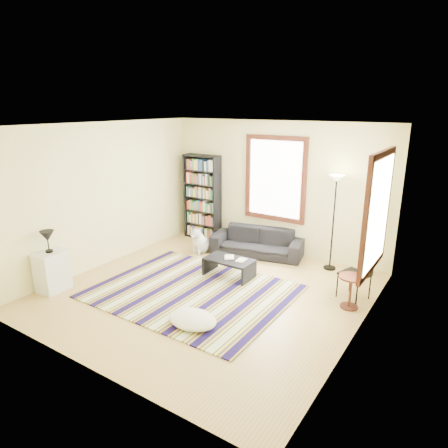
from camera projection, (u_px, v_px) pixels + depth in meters
The scene contains 21 objects.
floor at pixel (208, 294), 6.91m from camera, with size 5.00×5.00×0.10m, color tan.
ceiling at pixel (206, 122), 6.07m from camera, with size 5.00×5.00×0.10m, color white.
wall_back at pixel (276, 188), 8.53m from camera, with size 5.00×0.10×2.80m, color beige.
wall_front at pixel (74, 264), 4.45m from camera, with size 5.00×0.10×2.80m, color beige.
wall_left at pixel (102, 195), 7.83m from camera, with size 0.10×5.00×2.80m, color beige.
wall_right at pixel (368, 242), 5.15m from camera, with size 0.10×5.00×2.80m, color beige.
window_back at pixel (275, 179), 8.41m from camera, with size 1.20×0.06×1.60m, color white.
window_right at pixel (378, 213), 5.78m from camera, with size 0.06×1.20×1.60m, color white.
rug at pixel (192, 291), 6.89m from camera, with size 3.24×2.59×0.02m, color #120C3C.
sofa at pixel (257, 242), 8.54m from camera, with size 0.76×1.94×0.57m, color black.
bookshelf at pixel (202, 197), 9.42m from camera, with size 0.90×0.30×2.00m, color black.
coffee_table at pixel (229, 268), 7.44m from camera, with size 0.90×0.50×0.36m, color black.
book_a at pixel (225, 257), 7.44m from camera, with size 0.23×0.17×0.02m, color beige.
book_b at pixel (237, 259), 7.35m from camera, with size 0.22×0.16×0.02m, color beige.
floor_cushion at pixel (193, 319), 5.83m from camera, with size 0.76×0.57×0.19m, color white.
floor_lamp at pixel (333, 223), 7.61m from camera, with size 0.30×0.30×1.86m, color black, non-canonical shape.
side_table at pixel (350, 292), 6.29m from camera, with size 0.40×0.40×0.54m, color #431D10.
folding_chair at pixel (355, 274), 6.56m from camera, with size 0.42×0.40×0.86m, color black.
white_cabinet at pixel (52, 271), 6.87m from camera, with size 0.38×0.50×0.70m, color silver.
table_lamp at pixel (48, 242), 6.72m from camera, with size 0.24×0.24×0.38m, color black, non-canonical shape.
dog at pixel (202, 240), 8.67m from camera, with size 0.41×0.57×0.57m, color silver, non-canonical shape.
Camera 1 is at (3.67, -5.09, 3.11)m, focal length 32.00 mm.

